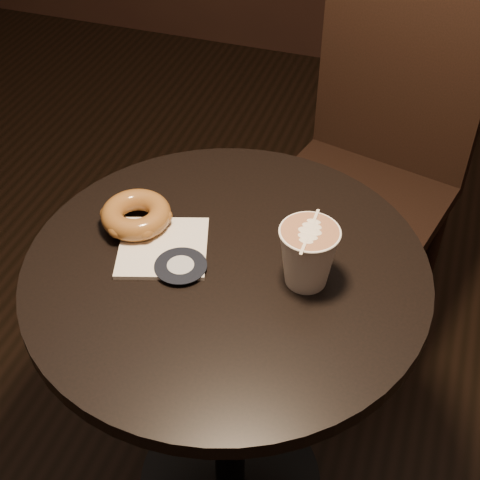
{
  "coord_description": "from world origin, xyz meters",
  "views": [
    {
      "loc": [
        0.29,
        -0.77,
        1.55
      ],
      "look_at": [
        0.01,
        0.03,
        0.79
      ],
      "focal_mm": 50.0,
      "sensor_mm": 36.0,
      "label": 1
    }
  ],
  "objects_px": {
    "chair": "(377,145)",
    "pastry_bag": "(163,247)",
    "doughnut": "(136,215)",
    "latte_cup": "(308,256)",
    "cafe_table": "(228,339)"
  },
  "relations": [
    {
      "from": "chair",
      "to": "pastry_bag",
      "type": "xyz_separation_m",
      "value": [
        -0.28,
        -0.67,
        0.16
      ]
    },
    {
      "from": "chair",
      "to": "doughnut",
      "type": "bearing_deg",
      "value": -105.12
    },
    {
      "from": "pastry_bag",
      "to": "latte_cup",
      "type": "relative_size",
      "value": 1.39
    },
    {
      "from": "pastry_bag",
      "to": "chair",
      "type": "bearing_deg",
      "value": 49.55
    },
    {
      "from": "cafe_table",
      "to": "chair",
      "type": "xyz_separation_m",
      "value": [
        0.16,
        0.67,
        0.05
      ]
    },
    {
      "from": "cafe_table",
      "to": "chair",
      "type": "distance_m",
      "value": 0.69
    },
    {
      "from": "cafe_table",
      "to": "pastry_bag",
      "type": "xyz_separation_m",
      "value": [
        -0.12,
        0.0,
        0.2
      ]
    },
    {
      "from": "cafe_table",
      "to": "doughnut",
      "type": "distance_m",
      "value": 0.3
    },
    {
      "from": "doughnut",
      "to": "chair",
      "type": "bearing_deg",
      "value": 61.17
    },
    {
      "from": "cafe_table",
      "to": "latte_cup",
      "type": "distance_m",
      "value": 0.29
    },
    {
      "from": "cafe_table",
      "to": "doughnut",
      "type": "xyz_separation_m",
      "value": [
        -0.19,
        0.04,
        0.23
      ]
    },
    {
      "from": "latte_cup",
      "to": "doughnut",
      "type": "bearing_deg",
      "value": 174.0
    },
    {
      "from": "cafe_table",
      "to": "latte_cup",
      "type": "xyz_separation_m",
      "value": [
        0.14,
        0.01,
        0.25
      ]
    },
    {
      "from": "cafe_table",
      "to": "chair",
      "type": "height_order",
      "value": "chair"
    },
    {
      "from": "latte_cup",
      "to": "cafe_table",
      "type": "bearing_deg",
      "value": -177.01
    }
  ]
}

